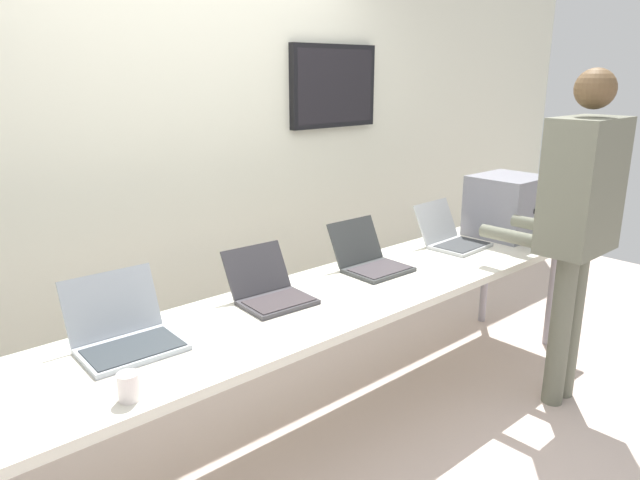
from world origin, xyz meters
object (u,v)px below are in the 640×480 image
laptop_station_1 (124,332)px  person (579,209)px  laptop_station_3 (370,259)px  laptop_station_4 (451,236)px  workbench (324,305)px  equipment_box (507,206)px  coffee_mug (129,387)px  laptop_station_2 (270,289)px

laptop_station_1 → person: person is taller
laptop_station_3 → laptop_station_4: laptop_station_4 is taller
laptop_station_4 → laptop_station_1: bearing=179.7°
workbench → equipment_box: equipment_box is taller
equipment_box → laptop_station_4: 0.49m
equipment_box → coffee_mug: equipment_box is taller
coffee_mug → laptop_station_4: bearing=9.4°
laptop_station_1 → coffee_mug: laptop_station_1 is taller
workbench → person: (1.18, -0.62, 0.39)m
laptop_station_3 → laptop_station_2: bearing=-179.5°
workbench → laptop_station_4: bearing=6.0°
laptop_station_4 → coffee_mug: 2.26m
laptop_station_2 → coffee_mug: size_ratio=3.96×
laptop_station_3 → person: 1.09m
laptop_station_3 → coffee_mug: size_ratio=3.92×
laptop_station_3 → coffee_mug: (-1.53, -0.39, -0.01)m
workbench → laptop_station_2: 0.27m
laptop_station_4 → coffee_mug: laptop_station_4 is taller
laptop_station_4 → laptop_station_3: bearing=178.1°
laptop_station_4 → person: 0.80m
coffee_mug → laptop_station_1: bearing=67.8°
laptop_station_1 → laptop_station_3: laptop_station_1 is taller
laptop_station_4 → coffee_mug: size_ratio=4.10×
laptop_station_3 → laptop_station_4: 0.69m
equipment_box → coffee_mug: size_ratio=4.52×
workbench → laptop_station_4: 1.16m
equipment_box → laptop_station_1: 2.54m
workbench → laptop_station_4: size_ratio=9.78×
laptop_station_3 → person: person is taller
equipment_box → laptop_station_2: size_ratio=1.14×
laptop_station_1 → person: bearing=-19.7°
laptop_station_2 → laptop_station_4: laptop_station_4 is taller
laptop_station_3 → coffee_mug: bearing=-165.6°
coffee_mug → workbench: bearing=13.1°
person → coffee_mug: 2.31m
workbench → coffee_mug: size_ratio=40.10×
laptop_station_2 → laptop_station_4: size_ratio=0.97×
equipment_box → laptop_station_4: equipment_box is taller
person → laptop_station_4: bearing=92.6°
person → workbench: bearing=152.3°
laptop_station_3 → laptop_station_4: size_ratio=0.96×
equipment_box → laptop_station_3: (-1.16, 0.11, -0.14)m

